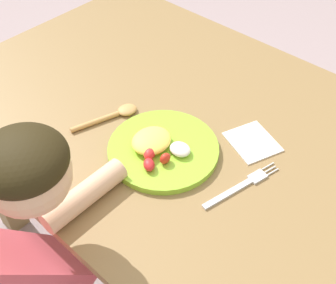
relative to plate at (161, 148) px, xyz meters
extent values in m
plane|color=gray|center=(-0.06, 0.13, -0.68)|extent=(8.00, 8.00, 0.00)
cube|color=olive|center=(-0.06, 0.13, -0.03)|extent=(1.30, 0.88, 0.03)
cube|color=olive|center=(-0.60, 0.46, -0.36)|extent=(0.08, 0.08, 0.64)
cylinder|color=#8BC52F|center=(0.00, 0.00, -0.01)|extent=(0.26, 0.26, 0.02)
ellipsoid|color=#F8DC54|center=(-0.02, -0.01, 0.02)|extent=(0.09, 0.10, 0.03)
ellipsoid|color=red|center=(0.00, -0.04, 0.02)|extent=(0.04, 0.04, 0.03)
ellipsoid|color=red|center=(0.02, -0.07, 0.01)|extent=(0.04, 0.04, 0.02)
ellipsoid|color=red|center=(0.04, -0.03, 0.02)|extent=(0.02, 0.03, 0.03)
ellipsoid|color=white|center=(0.04, 0.02, 0.01)|extent=(0.05, 0.04, 0.02)
cube|color=silver|center=(0.19, 0.00, -0.01)|extent=(0.04, 0.13, 0.01)
cube|color=silver|center=(0.21, 0.09, -0.01)|extent=(0.04, 0.05, 0.01)
cylinder|color=silver|center=(0.23, 0.12, -0.01)|extent=(0.01, 0.04, 0.00)
cylinder|color=silver|center=(0.22, 0.12, -0.01)|extent=(0.01, 0.04, 0.00)
cylinder|color=silver|center=(0.21, 0.13, -0.01)|extent=(0.01, 0.04, 0.00)
cylinder|color=tan|center=(-0.19, -0.04, -0.01)|extent=(0.05, 0.13, 0.01)
ellipsoid|color=tan|center=(-0.16, 0.05, -0.01)|extent=(0.06, 0.06, 0.02)
cube|color=#CC4C59|center=(-0.02, -0.42, -0.05)|extent=(0.15, 0.30, 0.36)
sphere|color=#D8A884|center=(-0.02, -0.32, 0.17)|extent=(0.16, 0.16, 0.16)
ellipsoid|color=black|center=(-0.02, -0.32, 0.20)|extent=(0.16, 0.16, 0.09)
cylinder|color=#D8A884|center=(-0.02, -0.22, 0.01)|extent=(0.05, 0.20, 0.05)
cube|color=white|center=(0.14, 0.17, -0.01)|extent=(0.15, 0.14, 0.00)
camera|label=1|loc=(0.48, -0.51, 0.72)|focal=45.36mm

